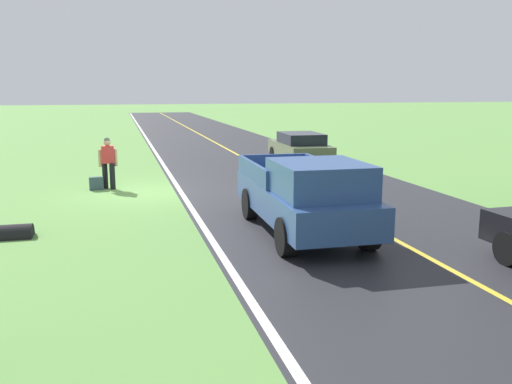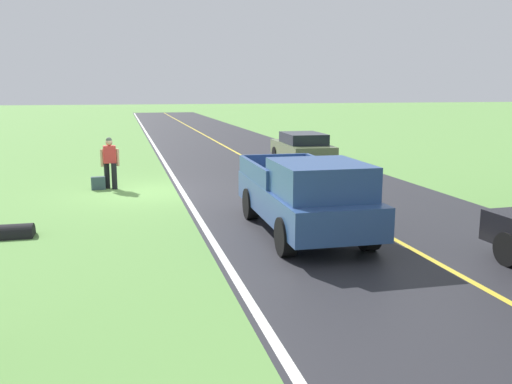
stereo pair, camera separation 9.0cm
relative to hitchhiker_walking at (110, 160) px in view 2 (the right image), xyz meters
name	(u,v)px [view 2 (the right image)]	position (x,y,z in m)	size (l,w,h in m)	color
ground_plane	(147,192)	(-1.17, 0.96, -0.98)	(200.00, 200.00, 0.00)	#609347
road_surface	(296,185)	(-6.30, 0.96, -0.98)	(8.38, 120.00, 0.00)	#28282D
lane_edge_line	(182,190)	(-2.29, 0.96, -0.98)	(0.16, 117.60, 0.00)	silver
lane_centre_line	(296,185)	(-6.30, 0.96, -0.98)	(0.14, 117.60, 0.00)	gold
hitchhiker_walking	(110,160)	(0.00, 0.00, 0.00)	(0.62, 0.51, 1.75)	black
suitcase_carried	(98,183)	(0.41, 0.12, -0.76)	(0.20, 0.46, 0.44)	#384C56
pickup_truck_passing	(307,194)	(-4.49, 7.28, -0.01)	(2.17, 5.43, 1.82)	#2D4C84
sedan_near_oncoming	(302,147)	(-8.24, -4.16, -0.23)	(2.05, 4.46, 1.41)	#66754C
drainage_culvert	(16,237)	(2.05, 5.83, -0.98)	(0.60, 0.60, 0.80)	black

